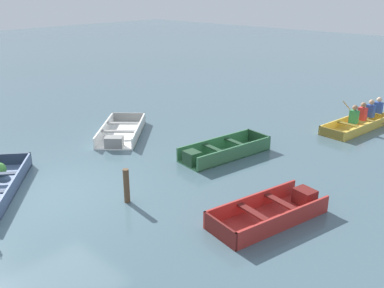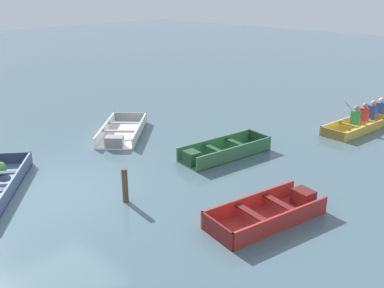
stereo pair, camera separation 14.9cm
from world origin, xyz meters
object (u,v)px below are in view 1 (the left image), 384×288
object	(u,v)px
skiff_green_mid_moored	(222,152)
skiff_white_far_moored	(121,133)
rowboat_yellow_with_crew	(361,121)
skiff_red_near_moored	(272,212)
mooring_post	(126,186)

from	to	relation	value
skiff_green_mid_moored	skiff_white_far_moored	bearing A→B (deg)	-166.13
skiff_green_mid_moored	rowboat_yellow_with_crew	distance (m)	5.72
skiff_red_near_moored	skiff_white_far_moored	bearing A→B (deg)	170.48
skiff_red_near_moored	skiff_green_mid_moored	distance (m)	3.57
skiff_green_mid_moored	rowboat_yellow_with_crew	world-z (taller)	rowboat_yellow_with_crew
skiff_red_near_moored	rowboat_yellow_with_crew	distance (m)	7.49
skiff_red_near_moored	skiff_white_far_moored	size ratio (longest dim) A/B	0.96
skiff_green_mid_moored	skiff_white_far_moored	size ratio (longest dim) A/B	1.00
skiff_red_near_moored	skiff_white_far_moored	distance (m)	6.59
rowboat_yellow_with_crew	mooring_post	distance (m)	9.17
skiff_white_far_moored	rowboat_yellow_with_crew	bearing A→B (deg)	49.93
mooring_post	skiff_red_near_moored	bearing A→B (deg)	30.17
skiff_white_far_moored	mooring_post	xyz separation A→B (m)	(3.69, -2.72, 0.28)
skiff_white_far_moored	mooring_post	world-z (taller)	mooring_post
skiff_white_far_moored	skiff_green_mid_moored	bearing A→B (deg)	13.87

